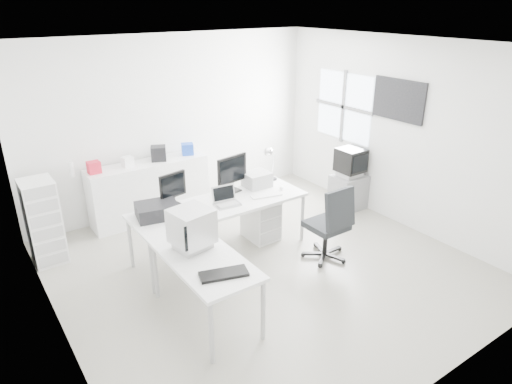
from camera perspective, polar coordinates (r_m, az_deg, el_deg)
floor at (r=6.10m, az=1.09°, el=-9.29°), size 5.00×5.00×0.01m
ceiling at (r=5.18m, az=1.33°, el=17.91°), size 5.00×5.00×0.01m
back_wall at (r=7.56m, az=-10.11°, el=8.40°), size 5.00×0.02×2.80m
left_wall at (r=4.60m, az=-24.98°, el=-3.15°), size 0.02×5.00×2.80m
right_wall at (r=7.18m, az=17.70°, el=6.89°), size 0.02×5.00×2.80m
window at (r=7.88m, az=10.90°, el=10.42°), size 0.02×1.20×1.10m
wall_picture at (r=7.10m, az=17.40°, el=10.93°), size 0.04×0.90×0.60m
main_desk at (r=6.25m, az=-4.39°, el=-4.56°), size 2.40×0.80×0.75m
side_desk at (r=5.07m, az=-6.32°, el=-11.81°), size 0.70×1.40×0.75m
drawer_pedestal at (r=6.66m, az=0.60°, el=-3.39°), size 0.40×0.50×0.60m
inkjet_printer at (r=5.80m, az=-12.28°, el=-2.25°), size 0.56×0.47×0.18m
lcd_monitor_small at (r=5.97m, az=-10.34°, el=0.28°), size 0.42×0.29×0.48m
lcd_monitor_large at (r=6.35m, az=-3.00°, el=2.25°), size 0.54×0.29×0.53m
laptop at (r=5.98m, az=-3.63°, el=-0.65°), size 0.37×0.38×0.23m
white_keyboard at (r=6.29m, az=1.30°, el=-0.42°), size 0.45×0.23×0.02m
white_mouse at (r=6.49m, az=3.18°, el=0.47°), size 0.05×0.05×0.05m
laser_printer at (r=6.59m, az=0.12°, el=1.58°), size 0.37×0.31×0.21m
desk_lamp at (r=6.79m, az=2.16°, el=3.60°), size 0.22×0.22×0.51m
crt_monitor at (r=4.94m, az=-8.04°, el=-4.42°), size 0.50×0.50×0.50m
black_keyboard at (r=4.56m, az=-4.06°, el=-10.18°), size 0.51×0.32×0.03m
office_chair at (r=6.12m, az=8.81°, el=-3.69°), size 0.63×0.63×1.08m
tv_cabinet at (r=7.76m, az=11.44°, el=0.01°), size 0.53×0.44×0.58m
crt_tv at (r=7.57m, az=11.74°, el=3.61°), size 0.50×0.48×0.45m
sideboard at (r=7.40m, az=-13.14°, el=0.18°), size 1.87×0.47×0.93m
clutter_box_a at (r=6.98m, az=-19.60°, el=2.92°), size 0.18×0.16×0.17m
clutter_box_b at (r=7.11m, az=-15.76°, el=3.67°), size 0.17×0.15×0.15m
clutter_box_c at (r=7.27m, az=-12.09°, el=4.75°), size 0.29×0.28×0.23m
clutter_box_d at (r=7.47m, az=-8.56°, el=5.33°), size 0.23×0.22×0.18m
clutter_bottle at (r=6.94m, az=-22.08°, el=2.66°), size 0.07×0.07×0.22m
filing_cabinet at (r=6.59m, az=-25.05°, el=-3.39°), size 0.40×0.48×1.15m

